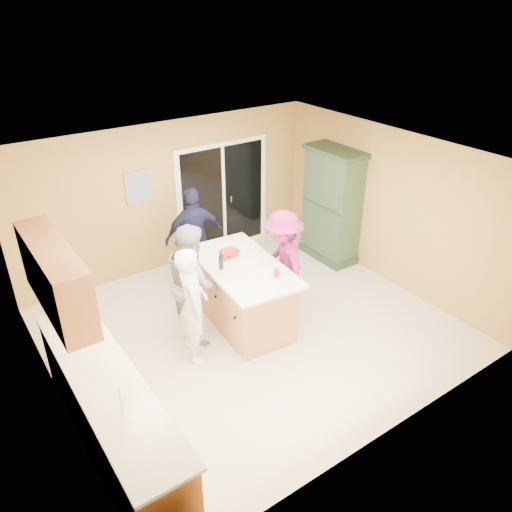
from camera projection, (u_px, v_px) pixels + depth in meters
floor at (252, 329)px, 7.46m from camera, size 5.50×5.50×0.00m
ceiling at (251, 160)px, 6.22m from camera, size 5.50×5.00×0.10m
wall_back at (170, 197)px, 8.64m from camera, size 5.50×0.10×2.60m
wall_front at (390, 348)px, 5.04m from camera, size 5.50×0.10×2.60m
wall_left at (44, 320)px, 5.46m from camera, size 0.10×5.00×2.60m
wall_right at (389, 207)px, 8.22m from camera, size 0.10×5.00×2.60m
left_cabinet_run at (116, 423)px, 5.25m from camera, size 0.65×3.05×1.24m
upper_cabinets at (55, 278)px, 5.13m from camera, size 0.35×1.60×0.75m
sliding_door at (223, 198)px, 9.26m from camera, size 1.90×0.07×2.10m
framed_picture at (139, 187)px, 8.21m from camera, size 0.46×0.04×0.56m
kitchen_island at (243, 296)px, 7.40m from camera, size 1.19×1.98×1.00m
green_hutch at (332, 206)px, 8.99m from camera, size 0.60×1.13×2.08m
woman_white at (193, 305)px, 6.54m from camera, size 0.60×0.71×1.66m
woman_grey at (192, 282)px, 6.98m from camera, size 0.83×0.97×1.74m
woman_navy at (195, 237)px, 8.25m from camera, size 1.07×0.60×1.72m
woman_magenta at (283, 263)px, 7.52m from camera, size 0.92×1.22×1.67m
serving_bowl at (230, 253)px, 7.40m from camera, size 0.33×0.33×0.07m
tulip_vase at (65, 309)px, 5.98m from camera, size 0.20×0.16×0.34m
tumbler_near at (277, 273)px, 6.84m from camera, size 0.10×0.10×0.11m
tumbler_far at (225, 256)px, 7.24m from camera, size 0.10×0.10×0.12m
wine_bottle at (221, 262)px, 7.00m from camera, size 0.07×0.07×0.28m
white_plate at (228, 247)px, 7.61m from camera, size 0.23×0.23×0.01m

